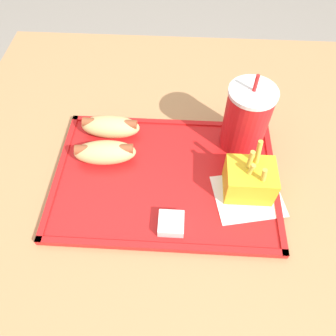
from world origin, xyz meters
TOP-DOWN VIEW (x-y plane):
  - ground_plane at (0.00, 0.00)m, footprint 8.00×8.00m
  - dining_table at (0.00, 0.00)m, footprint 1.01×0.96m
  - food_tray at (-0.03, -0.03)m, footprint 0.45×0.31m
  - paper_napkin at (0.14, -0.07)m, footprint 0.15×0.13m
  - soda_cup at (0.13, 0.07)m, footprint 0.09×0.09m
  - hot_dog_far at (-0.15, 0.08)m, footprint 0.13×0.05m
  - hot_dog_near at (-0.15, 0.01)m, footprint 0.13×0.06m
  - fries_carton at (0.13, -0.05)m, footprint 0.09×0.07m
  - sauce_cup_mayo at (-0.01, -0.14)m, footprint 0.05×0.05m

SIDE VIEW (x-z plane):
  - ground_plane at x=0.00m, z-range 0.00..0.00m
  - dining_table at x=0.00m, z-range 0.00..0.74m
  - food_tray at x=-0.03m, z-range 0.74..0.76m
  - paper_napkin at x=0.14m, z-range 0.75..0.76m
  - sauce_cup_mayo at x=-0.01m, z-range 0.75..0.77m
  - hot_dog_far at x=-0.15m, z-range 0.76..0.80m
  - hot_dog_near at x=-0.15m, z-range 0.76..0.80m
  - fries_carton at x=0.13m, z-range 0.73..0.85m
  - soda_cup at x=0.13m, z-range 0.74..0.92m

